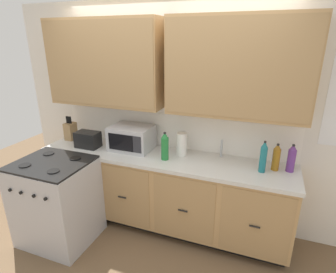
% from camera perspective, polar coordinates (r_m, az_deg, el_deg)
% --- Properties ---
extents(ground_plane, '(8.00, 8.00, 0.00)m').
position_cam_1_polar(ground_plane, '(3.30, -3.24, -20.63)').
color(ground_plane, brown).
extents(wall_unit, '(4.04, 0.40, 2.55)m').
position_cam_1_polar(wall_unit, '(3.02, 0.10, 10.60)').
color(wall_unit, white).
rests_on(wall_unit, ground_plane).
extents(counter_run, '(2.87, 0.64, 0.91)m').
position_cam_1_polar(counter_run, '(3.25, -1.20, -11.19)').
color(counter_run, black).
rests_on(counter_run, ground_plane).
extents(stove_range, '(0.76, 0.68, 0.95)m').
position_cam_1_polar(stove_range, '(3.28, -22.21, -12.45)').
color(stove_range, '#B7B7BC').
rests_on(stove_range, ground_plane).
extents(microwave, '(0.48, 0.37, 0.28)m').
position_cam_1_polar(microwave, '(3.22, -7.64, -0.26)').
color(microwave, '#B7B7BC').
rests_on(microwave, counter_run).
extents(toaster, '(0.28, 0.18, 0.19)m').
position_cam_1_polar(toaster, '(3.40, -16.45, -0.61)').
color(toaster, black).
rests_on(toaster, counter_run).
extents(knife_block, '(0.11, 0.14, 0.31)m').
position_cam_1_polar(knife_block, '(3.73, -19.73, 1.12)').
color(knife_block, '#9C794E').
rests_on(knife_block, counter_run).
extents(sink_faucet, '(0.02, 0.02, 0.20)m').
position_cam_1_polar(sink_faucet, '(3.05, 11.14, -2.44)').
color(sink_faucet, '#B2B5BA').
rests_on(sink_faucet, counter_run).
extents(paper_towel_roll, '(0.12, 0.12, 0.26)m').
position_cam_1_polar(paper_towel_roll, '(3.03, 2.89, -1.61)').
color(paper_towel_roll, white).
rests_on(paper_towel_roll, counter_run).
extents(bottle_green, '(0.08, 0.08, 0.31)m').
position_cam_1_polar(bottle_green, '(2.91, -0.67, -2.07)').
color(bottle_green, '#237A38').
rests_on(bottle_green, counter_run).
extents(bottle_violet, '(0.08, 0.08, 0.28)m').
position_cam_1_polar(bottle_violet, '(2.91, 24.45, -4.20)').
color(bottle_violet, '#663384').
rests_on(bottle_violet, counter_run).
extents(bottle_amber, '(0.07, 0.07, 0.28)m').
position_cam_1_polar(bottle_amber, '(2.88, 21.73, -4.08)').
color(bottle_amber, '#9E6619').
rests_on(bottle_amber, counter_run).
extents(bottle_teal, '(0.07, 0.07, 0.32)m').
position_cam_1_polar(bottle_teal, '(2.79, 19.32, -4.08)').
color(bottle_teal, '#1E707A').
rests_on(bottle_teal, counter_run).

